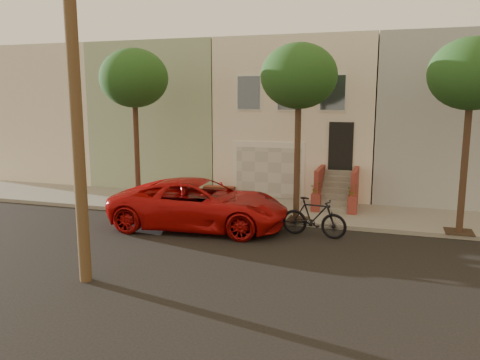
% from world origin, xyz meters
% --- Properties ---
extents(ground, '(90.00, 90.00, 0.00)m').
position_xyz_m(ground, '(0.00, 0.00, 0.00)').
color(ground, black).
rests_on(ground, ground).
extents(sidewalk, '(40.00, 3.70, 0.15)m').
position_xyz_m(sidewalk, '(0.00, 5.35, 0.07)').
color(sidewalk, gray).
rests_on(sidewalk, ground).
extents(house_row, '(33.10, 11.70, 7.00)m').
position_xyz_m(house_row, '(0.00, 11.19, 3.64)').
color(house_row, silver).
rests_on(house_row, sidewalk).
extents(tree_left, '(2.70, 2.57, 6.30)m').
position_xyz_m(tree_left, '(-5.50, 3.90, 5.26)').
color(tree_left, '#2D2116').
rests_on(tree_left, sidewalk).
extents(tree_mid, '(2.70, 2.57, 6.30)m').
position_xyz_m(tree_mid, '(1.00, 3.90, 5.26)').
color(tree_mid, '#2D2116').
rests_on(tree_mid, sidewalk).
extents(tree_right, '(2.70, 2.57, 6.30)m').
position_xyz_m(tree_right, '(6.50, 3.90, 5.26)').
color(tree_right, '#2D2116').
rests_on(tree_right, sidewalk).
extents(pickup_truck, '(6.42, 3.37, 1.72)m').
position_xyz_m(pickup_truck, '(-2.12, 2.25, 0.86)').
color(pickup_truck, '#AE0C0C').
rests_on(pickup_truck, ground).
extents(motorcycle, '(2.24, 0.88, 1.31)m').
position_xyz_m(motorcycle, '(1.89, 2.40, 0.66)').
color(motorcycle, black).
rests_on(motorcycle, ground).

